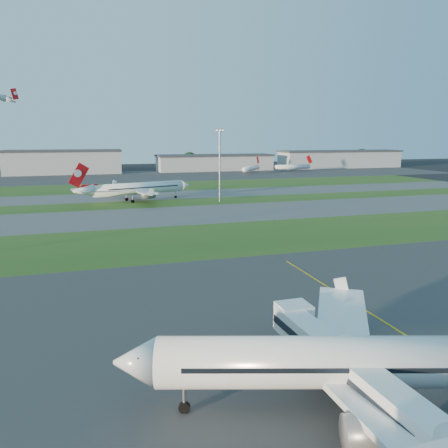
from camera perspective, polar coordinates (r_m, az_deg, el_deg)
name	(u,v)px	position (r m, az deg, el deg)	size (l,w,h in m)	color
ground	(354,331)	(56.58, 16.66, -13.21)	(700.00, 700.00, 0.00)	black
apron_near	(354,331)	(56.58, 16.66, -13.21)	(300.00, 70.00, 0.01)	#333335
grass_strip_a	(226,238)	(101.57, 0.30, -1.82)	(300.00, 34.00, 0.01)	#28501A
taxiway_a	(194,214)	(132.81, -3.95, 1.27)	(300.00, 32.00, 0.01)	#515154
grass_strip_b	(178,203)	(156.95, -6.03, 2.78)	(300.00, 18.00, 0.01)	#28501A
taxiway_b	(167,195)	(178.40, -7.40, 3.76)	(300.00, 26.00, 0.01)	#515154
grass_strip_c	(156,186)	(210.78, -8.94, 4.86)	(300.00, 40.00, 0.01)	#28501A
apron_far	(141,176)	(270.03, -10.78, 6.18)	(400.00, 80.00, 0.01)	#333335
yellow_line	(389,326)	(59.34, 20.79, -12.30)	(0.25, 60.00, 0.02)	gold
jet_bridge	(360,379)	(38.59, 17.34, -18.75)	(4.20, 26.90, 6.20)	silver
airliner_parked	(363,363)	(39.73, 17.70, -16.94)	(40.46, 34.06, 12.99)	white
airliner_taxiing	(138,189)	(162.21, -11.13, 4.54)	(40.94, 34.44, 13.13)	white
mini_jet_near	(251,168)	(285.71, 3.57, 7.28)	(19.91, 22.86, 9.48)	white
mini_jet_far	(293,167)	(302.92, 8.99, 7.39)	(28.64, 5.19, 9.48)	white
light_mast_centre	(220,161)	(157.10, -0.57, 8.28)	(3.20, 0.70, 25.80)	gray
hangar_west	(64,162)	(298.22, -20.20, 7.63)	(71.40, 23.00, 15.20)	#9B9EA3
hangar_east	(215,162)	(309.70, -1.20, 8.05)	(81.60, 23.00, 11.20)	#9B9EA3
hangar_far_east	(340,159)	(350.41, 14.90, 8.21)	(96.90, 23.00, 13.20)	#9B9EA3
tree_mid_west	(104,163)	(309.05, -15.41, 7.68)	(9.90, 9.90, 10.80)	black
tree_mid_east	(190,160)	(319.51, -4.52, 8.32)	(11.55, 11.55, 12.60)	black
tree_east	(286,160)	(341.94, 8.05, 8.33)	(10.45, 10.45, 11.40)	black
tree_far_east	(361,157)	(380.14, 17.51, 8.41)	(12.65, 12.65, 13.80)	black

